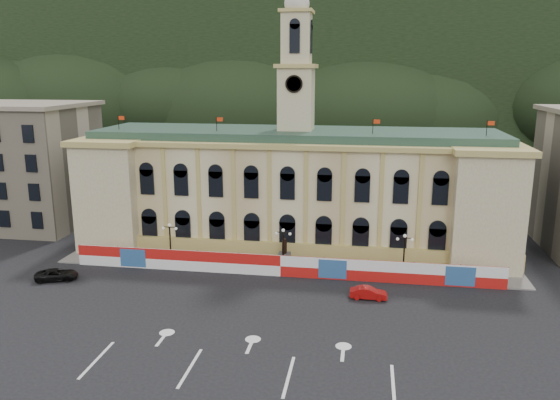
% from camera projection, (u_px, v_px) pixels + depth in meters
% --- Properties ---
extents(ground, '(260.00, 260.00, 0.00)m').
position_uv_depth(ground, '(254.00, 337.00, 48.85)').
color(ground, black).
rests_on(ground, ground).
extents(lane_markings, '(26.00, 10.00, 0.02)m').
position_uv_depth(lane_markings, '(241.00, 365.00, 44.04)').
color(lane_markings, white).
rests_on(lane_markings, ground).
extents(hill_ridge, '(230.00, 80.00, 64.00)m').
position_uv_depth(hill_ridge, '(338.00, 84.00, 161.54)').
color(hill_ridge, black).
rests_on(hill_ridge, ground).
extents(city_hall, '(56.20, 17.60, 37.10)m').
position_uv_depth(city_hall, '(295.00, 188.00, 73.58)').
color(city_hall, beige).
rests_on(city_hall, ground).
extents(side_building_left, '(21.00, 17.00, 18.60)m').
position_uv_depth(side_building_left, '(19.00, 164.00, 83.05)').
color(side_building_left, '#C3B496').
rests_on(side_building_left, ground).
extents(hoarding_fence, '(50.00, 0.44, 2.50)m').
position_uv_depth(hoarding_fence, '(281.00, 266.00, 63.02)').
color(hoarding_fence, red).
rests_on(hoarding_fence, ground).
extents(pavement, '(56.00, 5.50, 0.16)m').
position_uv_depth(pavement, '(284.00, 267.00, 65.88)').
color(pavement, slate).
rests_on(pavement, ground).
extents(statue, '(1.40, 1.40, 3.72)m').
position_uv_depth(statue, '(284.00, 258.00, 65.86)').
color(statue, '#595651').
rests_on(statue, ground).
extents(lamp_left, '(1.96, 0.44, 5.15)m').
position_uv_depth(lamp_left, '(170.00, 240.00, 66.63)').
color(lamp_left, black).
rests_on(lamp_left, ground).
extents(lamp_center, '(1.96, 0.44, 5.15)m').
position_uv_depth(lamp_center, '(283.00, 246.00, 64.47)').
color(lamp_center, black).
rests_on(lamp_center, ground).
extents(lamp_right, '(1.96, 0.44, 5.15)m').
position_uv_depth(lamp_right, '(404.00, 252.00, 62.31)').
color(lamp_right, black).
rests_on(lamp_right, ground).
extents(red_sedan, '(1.41, 3.90, 1.28)m').
position_uv_depth(red_sedan, '(368.00, 293.00, 56.83)').
color(red_sedan, '#A00C0B').
rests_on(red_sedan, ground).
extents(black_suv, '(5.06, 5.98, 1.29)m').
position_uv_depth(black_suv, '(57.00, 275.00, 61.95)').
color(black_suv, black).
rests_on(black_suv, ground).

